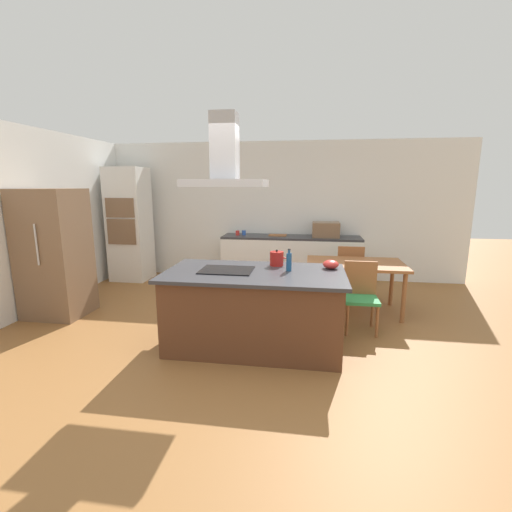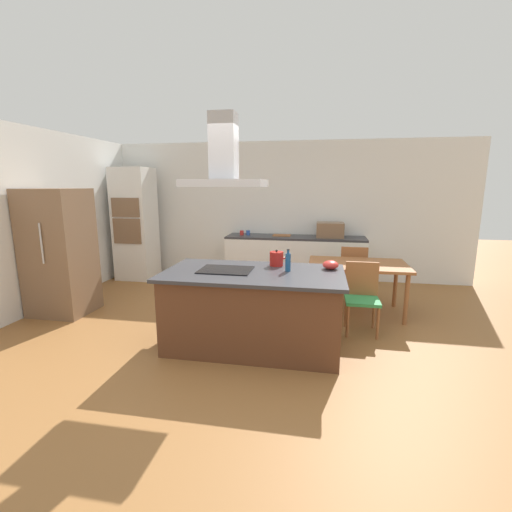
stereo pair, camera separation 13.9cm
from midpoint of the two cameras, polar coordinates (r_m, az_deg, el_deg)
name	(u,v)px [view 1 (the left image)]	position (r m, az deg, el deg)	size (l,w,h in m)	color
ground	(269,304)	(5.73, 1.36, -7.69)	(16.00, 16.00, 0.00)	#936033
wall_back	(279,211)	(7.17, 3.17, 7.21)	(7.20, 0.10, 2.70)	white
wall_left	(42,219)	(6.40, -31.72, 5.02)	(0.10, 8.80, 2.70)	white
kitchen_island	(254,309)	(4.18, -1.21, -8.48)	(2.05, 1.11, 0.90)	#59331E
cooktop	(227,270)	(4.11, -5.70, -2.26)	(0.60, 0.44, 0.01)	black
tea_kettle	(277,259)	(4.33, 2.45, -0.42)	(0.22, 0.17, 0.20)	#B21E19
olive_oil_bottle	(289,262)	(4.06, 4.34, -0.91)	(0.06, 0.06, 0.26)	navy
mixing_bowl	(331,264)	(4.26, 11.02, -1.32)	(0.19, 0.19, 0.10)	red
back_counter	(291,259)	(6.91, 5.03, -0.52)	(2.64, 0.62, 0.90)	white
countertop_microwave	(326,230)	(6.81, 10.58, 4.18)	(0.50, 0.38, 0.28)	brown
coffee_mug_red	(238,233)	(6.96, -3.55, 3.73)	(0.08, 0.08, 0.09)	red
coffee_mug_blue	(244,233)	(6.98, -2.53, 3.76)	(0.08, 0.08, 0.09)	#2D56B2
cutting_board	(278,235)	(6.90, 2.93, 3.36)	(0.34, 0.24, 0.02)	#995B33
wall_oven_stack	(130,224)	(7.47, -20.15, 4.78)	(0.70, 0.66, 2.20)	white
refrigerator	(54,253)	(5.85, -30.27, 0.35)	(0.80, 0.73, 1.82)	brown
dining_table	(355,268)	(5.41, 14.92, -1.88)	(1.40, 0.90, 0.75)	#995B33
chair_facing_back_wall	(350,268)	(6.09, 14.17, -1.91)	(0.42, 0.42, 0.89)	#33934C
chair_facing_island	(361,292)	(4.81, 15.67, -5.53)	(0.42, 0.42, 0.89)	#33934C
range_hood	(225,163)	(4.00, -6.05, 14.61)	(0.90, 0.55, 0.78)	#ADADB2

